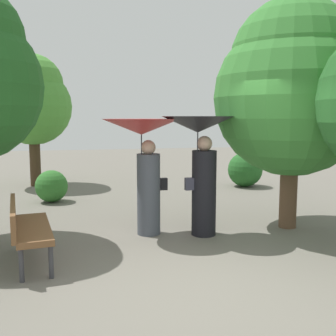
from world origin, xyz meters
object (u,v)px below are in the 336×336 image
park_bench (26,226)px  person_right (200,152)px  tree_near_right (292,86)px  tree_near_left (33,100)px  person_left (144,149)px

park_bench → person_right: bearing=-83.2°
park_bench → tree_near_right: (4.33, 0.84, 1.97)m
person_right → park_bench: (-2.65, -0.72, -0.89)m
tree_near_left → tree_near_right: 7.35m
person_right → tree_near_left: 6.57m
park_bench → tree_near_left: 6.69m
park_bench → tree_near_left: bearing=-3.9°
person_left → tree_near_left: tree_near_left is taller
park_bench → tree_near_right: 4.83m
person_left → person_right: size_ratio=0.98×
park_bench → tree_near_left: tree_near_left is taller
person_right → park_bench: size_ratio=1.27×
person_left → person_right: bearing=-111.9°
park_bench → person_left: bearing=-69.6°
person_right → park_bench: bearing=98.9°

